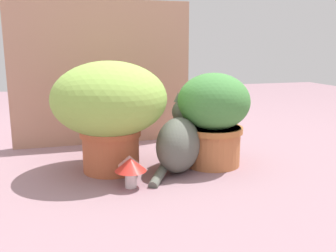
{
  "coord_description": "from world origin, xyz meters",
  "views": [
    {
      "loc": [
        -0.26,
        -1.42,
        0.5
      ],
      "look_at": [
        0.15,
        0.02,
        0.18
      ],
      "focal_mm": 40.61,
      "sensor_mm": 36.0,
      "label": 1
    }
  ],
  "objects_px": {
    "leafy_planter": "(213,115)",
    "mushroom_ornament_red": "(131,167)",
    "mushroom_ornament_pink": "(129,163)",
    "cat": "(179,141)",
    "grass_planter": "(110,106)"
  },
  "relations": [
    {
      "from": "leafy_planter",
      "to": "mushroom_ornament_pink",
      "type": "relative_size",
      "value": 3.69
    },
    {
      "from": "leafy_planter",
      "to": "mushroom_ornament_red",
      "type": "bearing_deg",
      "value": -156.42
    },
    {
      "from": "cat",
      "to": "mushroom_ornament_pink",
      "type": "height_order",
      "value": "cat"
    },
    {
      "from": "leafy_planter",
      "to": "mushroom_ornament_red",
      "type": "height_order",
      "value": "leafy_planter"
    },
    {
      "from": "leafy_planter",
      "to": "mushroom_ornament_red",
      "type": "xyz_separation_m",
      "value": [
        -0.38,
        -0.17,
        -0.14
      ]
    },
    {
      "from": "grass_planter",
      "to": "mushroom_ornament_pink",
      "type": "distance_m",
      "value": 0.25
    },
    {
      "from": "cat",
      "to": "mushroom_ornament_red",
      "type": "distance_m",
      "value": 0.27
    },
    {
      "from": "mushroom_ornament_red",
      "to": "mushroom_ornament_pink",
      "type": "height_order",
      "value": "mushroom_ornament_red"
    },
    {
      "from": "grass_planter",
      "to": "cat",
      "type": "xyz_separation_m",
      "value": [
        0.27,
        -0.07,
        -0.14
      ]
    },
    {
      "from": "grass_planter",
      "to": "cat",
      "type": "bearing_deg",
      "value": -15.28
    },
    {
      "from": "mushroom_ornament_red",
      "to": "mushroom_ornament_pink",
      "type": "distance_m",
      "value": 0.04
    },
    {
      "from": "leafy_planter",
      "to": "cat",
      "type": "bearing_deg",
      "value": -169.01
    },
    {
      "from": "leafy_planter",
      "to": "cat",
      "type": "height_order",
      "value": "leafy_planter"
    },
    {
      "from": "cat",
      "to": "mushroom_ornament_red",
      "type": "relative_size",
      "value": 2.93
    },
    {
      "from": "mushroom_ornament_pink",
      "to": "cat",
      "type": "bearing_deg",
      "value": 22.66
    }
  ]
}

